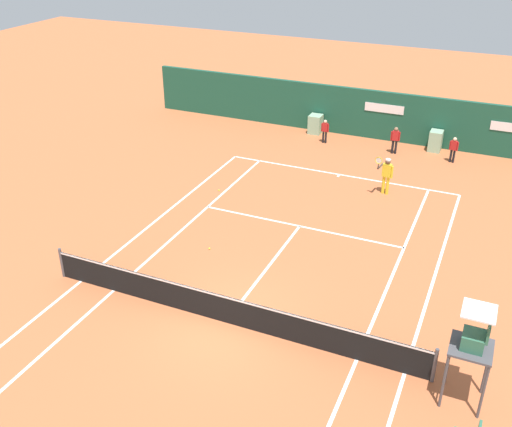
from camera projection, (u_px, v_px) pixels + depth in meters
ground_plane at (234, 311)px, 17.92m from camera, size 80.00×80.00×0.01m
tennis_net at (225, 308)px, 17.22m from camera, size 12.10×0.10×1.07m
sponsor_back_wall at (371, 115)px, 30.58m from camera, size 25.00×1.02×2.54m
umpire_chair at (473, 344)px, 13.92m from camera, size 1.00×1.00×2.76m
player_on_baseline at (386, 173)px, 24.69m from camera, size 0.71×0.66×1.83m
ball_kid_left_post at (325, 130)px, 30.13m from camera, size 0.41×0.17×1.24m
ball_kid_right_post at (454, 148)px, 27.84m from camera, size 0.42×0.21×1.26m
ball_kid_centre_post at (395, 138)px, 28.81m from camera, size 0.45×0.21×1.37m
tennis_ball_mid_court at (219, 190)px, 25.36m from camera, size 0.07×0.07×0.07m
tennis_ball_by_sideline at (209, 248)px, 21.10m from camera, size 0.07×0.07×0.07m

